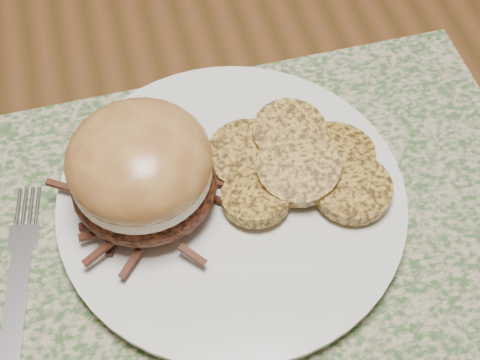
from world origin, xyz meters
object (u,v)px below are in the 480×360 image
object	(u,v)px
dining_table	(282,153)
dinner_plate	(232,201)
fork	(17,294)
pork_sandwich	(141,171)

from	to	relation	value
dining_table	dinner_plate	distance (m)	0.15
dinner_plate	fork	world-z (taller)	dinner_plate
dining_table	fork	world-z (taller)	fork
dining_table	dinner_plate	bearing A→B (deg)	-127.86
fork	dining_table	bearing A→B (deg)	38.48
dining_table	dinner_plate	world-z (taller)	dinner_plate
dining_table	fork	distance (m)	0.30
pork_sandwich	fork	world-z (taller)	pork_sandwich
dining_table	dinner_plate	size ratio (longest dim) A/B	5.77
dinner_plate	fork	xyz separation A→B (m)	(-0.17, -0.04, -0.01)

